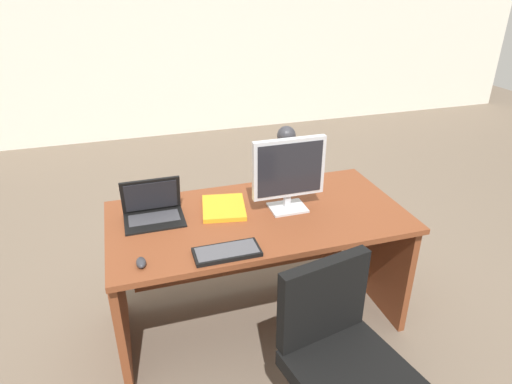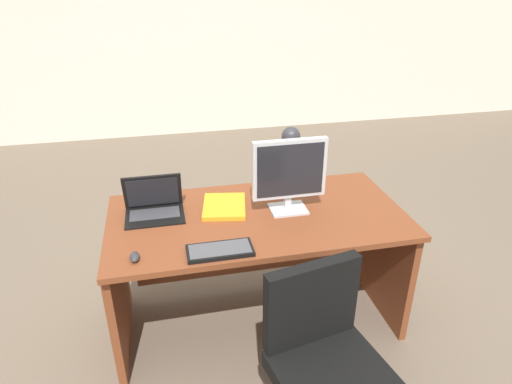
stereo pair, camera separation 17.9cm
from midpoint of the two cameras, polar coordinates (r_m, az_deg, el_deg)
ground at (r=4.08m, az=-3.16°, el=-1.80°), size 12.00×12.00×0.00m
back_wall at (r=5.75m, az=-7.36°, el=21.03°), size 10.00×0.10×2.80m
desk at (r=2.60m, az=1.93°, el=-6.73°), size 1.61×0.81×0.74m
monitor at (r=2.40m, az=6.42°, el=2.48°), size 0.40×0.16×0.41m
laptop at (r=2.47m, az=-10.89°, el=-1.30°), size 0.31×0.23×0.22m
keyboard at (r=2.13m, az=-2.20°, el=-7.50°), size 0.31×0.14×0.02m
mouse at (r=2.13m, az=-12.88°, el=-8.11°), size 0.04×0.08×0.03m
desk_lamp at (r=2.64m, az=6.34°, el=6.04°), size 0.12×0.14×0.39m
book at (r=2.50m, az=-2.01°, el=-1.88°), size 0.28×0.32×0.02m
office_chair at (r=2.13m, az=11.57°, el=-22.53°), size 0.56×0.57×0.85m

